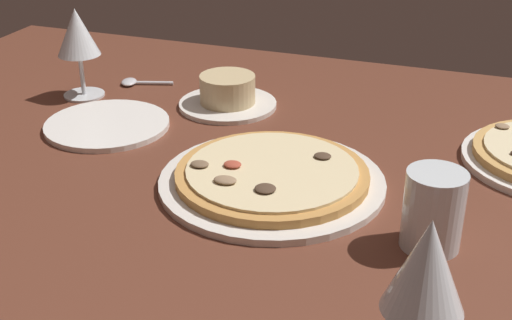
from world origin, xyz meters
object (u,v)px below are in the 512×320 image
pizza_main (272,177)px  water_glass (433,214)px  side_plate (107,125)px  ramekin_on_saucer (228,94)px  wine_glass_near (426,273)px  spoon (135,82)px  wine_glass_far (77,35)px

pizza_main → water_glass: bearing=-19.4°
pizza_main → side_plate: (-31.25, 9.53, -0.73)cm
pizza_main → water_glass: (22.07, -7.76, 3.06)cm
ramekin_on_saucer → side_plate: bearing=-135.1°
wine_glass_near → side_plate: wine_glass_near is taller
water_glass → spoon: bearing=148.2°
wine_glass_far → spoon: size_ratio=1.59×
pizza_main → spoon: 46.65cm
wine_glass_far → spoon: 14.69cm
water_glass → wine_glass_near: bearing=-86.4°
water_glass → spoon: water_glass is taller
wine_glass_far → wine_glass_near: size_ratio=0.95×
ramekin_on_saucer → wine_glass_near: wine_glass_near is taller
ramekin_on_saucer → side_plate: size_ratio=0.84×
wine_glass_near → side_plate: bearing=143.8°
ramekin_on_saucer → side_plate: (-14.95, -14.89, -1.81)cm
wine_glass_far → spoon: (5.71, 8.28, -10.71)cm
side_plate → spoon: 19.96cm
ramekin_on_saucer → spoon: size_ratio=1.69×
pizza_main → spoon: bearing=142.0°
ramekin_on_saucer → side_plate: ramekin_on_saucer is taller
pizza_main → ramekin_on_saucer: size_ratio=1.83×
side_plate → pizza_main: bearing=-17.0°
pizza_main → side_plate: bearing=163.0°
wine_glass_far → side_plate: (11.21, -10.91, -10.72)cm
ramekin_on_saucer → spoon: ramekin_on_saucer is taller
wine_glass_far → water_glass: 70.76cm
wine_glass_far → side_plate: 18.97cm
water_glass → ramekin_on_saucer: bearing=140.0°
ramekin_on_saucer → water_glass: (38.36, -32.18, 1.98)cm
pizza_main → wine_glass_far: bearing=154.3°
pizza_main → wine_glass_near: size_ratio=1.84×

